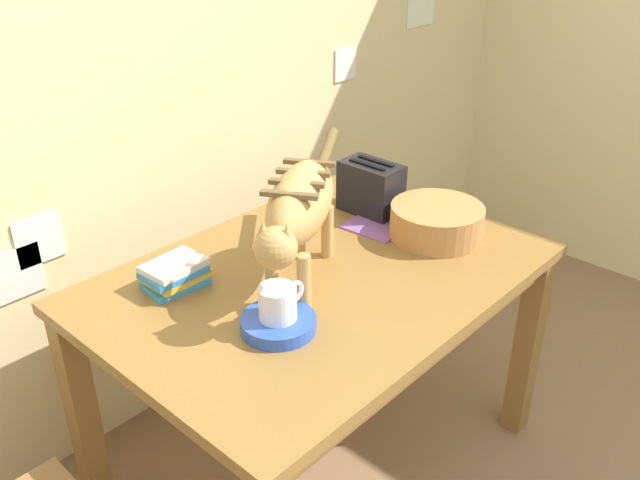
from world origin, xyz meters
TOP-DOWN VIEW (x-y plane):
  - wall_rear at (0.00, 2.23)m, footprint 4.62×0.11m
  - dining_table at (0.12, 1.55)m, footprint 1.26×0.89m
  - cat at (0.04, 1.55)m, footprint 0.65×0.41m
  - saucer_bowl at (-0.16, 1.44)m, footprint 0.19×0.19m
  - coffee_mug at (-0.15, 1.44)m, footprint 0.13×0.09m
  - magazine at (0.51, 1.61)m, footprint 0.29×0.20m
  - book_stack at (-0.20, 1.79)m, footprint 0.18×0.13m
  - wicker_basket at (0.52, 1.43)m, footprint 0.29×0.29m
  - toaster at (0.52, 1.70)m, footprint 0.12×0.20m

SIDE VIEW (x-z plane):
  - dining_table at x=0.12m, z-range 0.27..0.99m
  - magazine at x=0.51m, z-range 0.72..0.73m
  - saucer_bowl at x=-0.16m, z-range 0.72..0.76m
  - book_stack at x=-0.20m, z-range 0.72..0.79m
  - wicker_basket at x=0.52m, z-range 0.72..0.83m
  - coffee_mug at x=-0.15m, z-range 0.76..0.84m
  - toaster at x=0.52m, z-range 0.72..0.90m
  - cat at x=0.04m, z-range 0.79..1.11m
  - wall_rear at x=0.00m, z-range 0.00..2.50m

